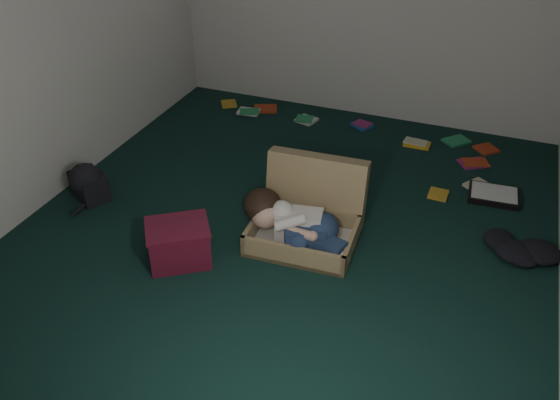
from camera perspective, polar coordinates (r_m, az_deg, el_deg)
The scene contains 10 objects.
floor at distance 4.68m, azimuth 0.67°, elevation -2.63°, with size 4.50×4.50×0.00m, color black.
wall_front at distance 2.36m, azimuth -19.12°, elevation -7.06°, with size 4.50×4.50×0.00m, color silver.
wall_left at distance 5.07m, azimuth -21.61°, elevation 14.53°, with size 4.50×4.50×0.00m, color silver.
suitcase at distance 4.52m, azimuth 2.77°, elevation -1.45°, with size 0.82×0.80×0.57m.
person at distance 4.35m, azimuth 1.39°, elevation -2.25°, with size 0.85×0.40×0.36m.
maroon_bin at distance 4.32m, azimuth -9.70°, elevation -4.12°, with size 0.56×0.54×0.31m.
backpack at distance 5.22m, azimuth -17.88°, elevation 1.38°, with size 0.41×0.33×0.24m, color black, non-canonical shape.
clothing_pile at distance 4.72m, azimuth 21.90°, elevation -4.03°, with size 0.46×0.37×0.14m, color black, non-canonical shape.
paper_tray at distance 5.33m, azimuth 19.88°, elevation 0.46°, with size 0.43×0.33×0.06m.
book_scatter at distance 6.01m, azimuth 8.77°, elevation 5.89°, with size 2.99×1.29×0.02m.
Camera 1 is at (1.33, -3.54, 2.76)m, focal length 38.00 mm.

